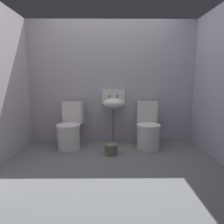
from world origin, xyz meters
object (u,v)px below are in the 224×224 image
at_px(toilet_right, 148,129).
at_px(toilet_left, 70,129).
at_px(bucket, 111,149).
at_px(sink, 113,103).

bearing_deg(toilet_right, toilet_left, 3.99).
bearing_deg(bucket, toilet_right, 29.68).
bearing_deg(sink, toilet_right, -17.54).
xyz_separation_m(toilet_left, sink, (0.76, 0.19, 0.43)).
relative_size(toilet_left, bucket, 3.55).
height_order(toilet_left, sink, sink).
relative_size(toilet_right, sink, 0.79).
bearing_deg(toilet_left, toilet_right, -173.20).
relative_size(toilet_left, sink, 0.79).
bearing_deg(toilet_right, sink, -13.54).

